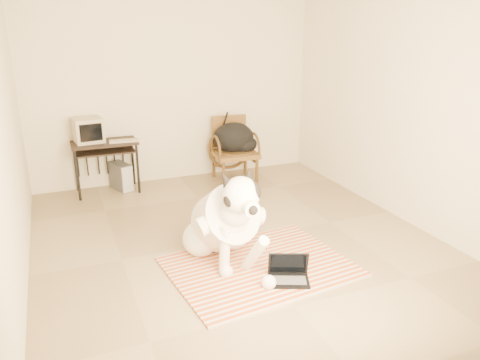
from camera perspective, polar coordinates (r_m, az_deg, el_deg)
floor at (r=4.96m, az=-0.65°, el=-7.25°), size 4.50×4.50×0.00m
wall_back at (r=6.65m, az=-7.96°, el=11.49°), size 4.50×0.00×4.50m
wall_front at (r=2.63m, az=17.49°, el=-0.48°), size 4.50×0.00×4.50m
wall_left at (r=4.25m, az=-26.84°, el=5.52°), size 0.00×4.50×4.50m
wall_right at (r=5.57m, az=19.08°, el=9.24°), size 0.00×4.50×4.50m
rug at (r=4.44m, az=2.41°, el=-10.50°), size 1.75×1.41×0.02m
dog at (r=4.37m, az=-1.83°, el=-5.11°), size 0.69×1.42×1.03m
laptop at (r=4.21m, az=5.92°, el=-11.26°), size 0.42×0.37×0.25m
computer_desk at (r=6.35m, az=-16.14°, el=3.62°), size 0.83×0.47×0.69m
crt_monitor at (r=6.36m, az=-18.01°, el=5.81°), size 0.39×0.37×0.31m
desk_keyboard at (r=6.28m, az=-13.95°, el=4.66°), size 0.38×0.17×0.02m
pc_tower at (r=6.54m, az=-14.30°, el=0.44°), size 0.28×0.42×0.37m
rattan_chair at (r=6.66m, az=-0.79°, el=3.78°), size 0.62×0.60×0.89m
backpack at (r=6.59m, az=-0.54°, el=5.03°), size 0.60×0.48×0.43m
sneaker_left at (r=5.96m, az=0.48°, el=-2.12°), size 0.16×0.32×0.11m
sneaker_right at (r=6.23m, az=1.11°, el=-1.14°), size 0.22×0.36×0.12m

